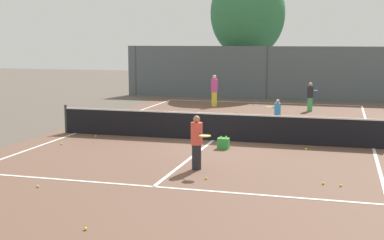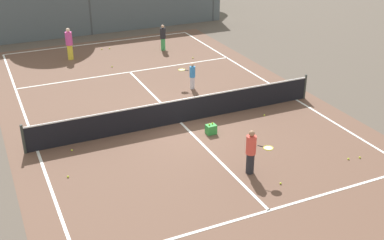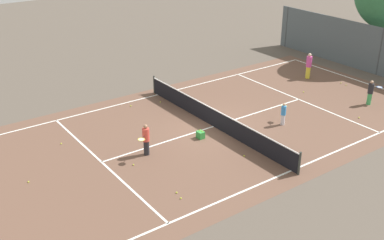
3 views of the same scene
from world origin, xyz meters
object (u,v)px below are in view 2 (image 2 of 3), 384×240
(player_1, at_px, (251,152))
(tennis_ball_12, at_px, (193,58))
(tennis_ball_0, at_px, (348,159))
(tennis_ball_10, at_px, (360,157))
(player_2, at_px, (192,75))
(tennis_ball_11, at_px, (264,115))
(player_0, at_px, (69,43))
(player_3, at_px, (163,37))
(tennis_ball_5, at_px, (68,177))
(tennis_ball_2, at_px, (112,67))
(ball_crate, at_px, (211,129))
(tennis_ball_4, at_px, (281,183))
(tennis_ball_9, at_px, (109,48))
(tennis_ball_7, at_px, (102,49))
(tennis_ball_6, at_px, (72,150))

(player_1, xyz_separation_m, tennis_ball_12, (3.21, 11.43, -0.76))
(tennis_ball_0, relative_size, tennis_ball_10, 1.00)
(player_1, height_order, player_2, player_1)
(player_1, distance_m, tennis_ball_11, 4.57)
(player_0, height_order, tennis_ball_0, player_0)
(player_3, xyz_separation_m, tennis_ball_5, (-7.76, -11.35, -0.72))
(player_1, xyz_separation_m, tennis_ball_5, (-5.45, 2.17, -0.76))
(tennis_ball_2, bearing_deg, tennis_ball_10, -68.13)
(ball_crate, bearing_deg, tennis_ball_0, -47.62)
(player_0, distance_m, player_2, 7.78)
(tennis_ball_4, height_order, tennis_ball_5, same)
(tennis_ball_2, relative_size, tennis_ball_9, 1.00)
(tennis_ball_2, bearing_deg, tennis_ball_11, -64.65)
(tennis_ball_9, bearing_deg, tennis_ball_12, -44.56)
(tennis_ball_2, bearing_deg, player_3, 25.23)
(ball_crate, xyz_separation_m, tennis_ball_11, (2.68, 0.51, -0.15))
(tennis_ball_7, height_order, tennis_ball_11, same)
(tennis_ball_2, relative_size, tennis_ball_5, 1.00)
(tennis_ball_2, bearing_deg, tennis_ball_6, -115.30)
(ball_crate, relative_size, tennis_ball_10, 6.45)
(player_1, bearing_deg, tennis_ball_9, 91.59)
(tennis_ball_10, bearing_deg, player_0, 114.39)
(ball_crate, bearing_deg, tennis_ball_7, 94.52)
(ball_crate, xyz_separation_m, tennis_ball_9, (-0.52, 11.96, -0.15))
(tennis_ball_6, bearing_deg, tennis_ball_12, 42.80)
(tennis_ball_6, bearing_deg, tennis_ball_11, -2.31)
(tennis_ball_9, bearing_deg, tennis_ball_2, -103.61)
(ball_crate, distance_m, tennis_ball_4, 4.05)
(player_1, xyz_separation_m, tennis_ball_2, (-1.17, 11.88, -0.76))
(player_2, height_order, tennis_ball_11, player_2)
(player_2, bearing_deg, tennis_ball_11, -70.01)
(player_3, xyz_separation_m, tennis_ball_10, (1.59, -14.27, -0.72))
(player_3, height_order, tennis_ball_12, player_3)
(player_1, relative_size, tennis_ball_5, 23.18)
(tennis_ball_9, xyz_separation_m, tennis_ball_10, (4.32, -15.75, 0.00))
(tennis_ball_7, height_order, tennis_ball_10, same)
(tennis_ball_2, bearing_deg, ball_crate, -81.83)
(player_2, height_order, tennis_ball_12, player_2)
(tennis_ball_5, distance_m, tennis_ball_6, 1.76)
(player_3, height_order, tennis_ball_2, player_3)
(tennis_ball_5, xyz_separation_m, tennis_ball_10, (9.35, -2.93, 0.00))
(tennis_ball_5, bearing_deg, player_3, 55.63)
(tennis_ball_2, bearing_deg, tennis_ball_5, -113.78)
(tennis_ball_0, relative_size, tennis_ball_5, 1.00)
(player_0, bearing_deg, player_2, -57.66)
(tennis_ball_9, bearing_deg, player_1, -88.41)
(ball_crate, bearing_deg, tennis_ball_11, 10.88)
(tennis_ball_2, xyz_separation_m, tennis_ball_5, (-4.28, -9.71, 0.00))
(tennis_ball_10, relative_size, tennis_ball_12, 1.00)
(tennis_ball_10, bearing_deg, player_2, 107.24)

